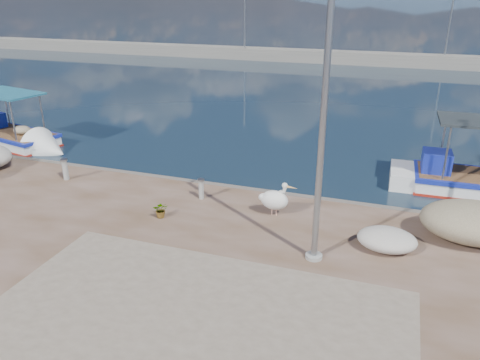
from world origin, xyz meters
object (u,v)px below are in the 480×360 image
boat_left (14,139)px  lamp_post (322,135)px  bollard_near (201,188)px  pelican (275,199)px  boat_right (479,185)px

boat_left → lamp_post: 17.45m
boat_left → bollard_near: size_ratio=9.22×
lamp_post → pelican: bearing=128.1°
boat_right → pelican: size_ratio=5.81×
pelican → lamp_post: lamp_post is taller
boat_right → lamp_post: 9.47m
boat_right → boat_left: bearing=-178.6°
lamp_post → bollard_near: lamp_post is taller
boat_left → pelican: (14.23, -4.32, 0.79)m
boat_left → boat_right: size_ratio=0.97×
pelican → bollard_near: size_ratio=1.63×
pelican → lamp_post: (1.62, -2.06, 2.77)m
pelican → bollard_near: (-2.62, 0.40, -0.15)m
boat_left → pelican: bearing=-5.2°
boat_left → lamp_post: (15.84, -6.38, 3.57)m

